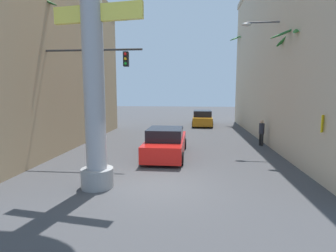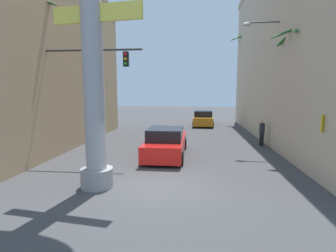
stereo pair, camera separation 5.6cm
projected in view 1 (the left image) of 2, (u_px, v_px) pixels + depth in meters
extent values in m
plane|color=#424244|center=(176.00, 138.00, 19.59)|extent=(86.81, 86.81, 0.00)
cube|color=tan|center=(16.00, 63.00, 16.19)|extent=(7.39, 17.57, 10.40)
cube|color=#C6B293|center=(319.00, 50.00, 17.71)|extent=(7.32, 23.66, 12.51)
cylinder|color=#9E9EA3|center=(93.00, 49.00, 8.93)|extent=(0.72, 0.72, 9.78)
cylinder|color=gray|center=(97.00, 178.00, 9.52)|extent=(1.16, 1.16, 0.70)
cube|color=#F2E04C|center=(97.00, 13.00, 8.76)|extent=(3.22, 0.60, 0.56)
cylinder|color=#59595E|center=(285.00, 86.00, 15.21)|extent=(0.16, 0.16, 7.53)
cylinder|color=#59595E|center=(267.00, 22.00, 14.86)|extent=(2.31, 0.10, 0.10)
ellipsoid|color=beige|center=(247.00, 25.00, 14.98)|extent=(0.56, 0.28, 0.20)
cylinder|color=slate|center=(323.00, 149.00, 9.84)|extent=(0.08, 0.08, 2.64)
cube|color=yellow|center=(325.00, 123.00, 9.72)|extent=(0.47, 0.47, 0.64)
cylinder|color=#333333|center=(39.00, 105.00, 13.31)|extent=(0.14, 0.14, 5.56)
cylinder|color=#333333|center=(88.00, 50.00, 12.70)|extent=(5.35, 0.10, 0.10)
cube|color=black|center=(126.00, 59.00, 12.57)|extent=(0.24, 0.24, 0.70)
sphere|color=red|center=(125.00, 54.00, 12.42)|extent=(0.14, 0.14, 0.14)
sphere|color=yellow|center=(125.00, 59.00, 12.44)|extent=(0.14, 0.14, 0.14)
sphere|color=green|center=(125.00, 63.00, 12.47)|extent=(0.14, 0.14, 0.14)
cylinder|color=black|center=(155.00, 143.00, 16.18)|extent=(0.22, 0.64, 0.64)
cylinder|color=black|center=(184.00, 144.00, 15.99)|extent=(0.22, 0.64, 0.64)
cylinder|color=black|center=(143.00, 157.00, 12.60)|extent=(0.22, 0.64, 0.64)
cylinder|color=black|center=(181.00, 158.00, 12.41)|extent=(0.22, 0.64, 0.64)
cube|color=red|center=(166.00, 145.00, 14.26)|extent=(1.96, 5.19, 0.80)
cube|color=black|center=(165.00, 134.00, 13.79)|extent=(1.79, 2.18, 0.60)
cylinder|color=black|center=(194.00, 121.00, 28.75)|extent=(0.24, 0.65, 0.64)
cylinder|color=black|center=(211.00, 121.00, 28.53)|extent=(0.24, 0.65, 0.64)
cylinder|color=black|center=(193.00, 124.00, 25.58)|extent=(0.24, 0.65, 0.64)
cylinder|color=black|center=(212.00, 124.00, 25.36)|extent=(0.24, 0.65, 0.64)
cube|color=#BF7214|center=(202.00, 120.00, 27.02)|extent=(2.05, 4.65, 0.80)
cube|color=black|center=(203.00, 113.00, 26.93)|extent=(1.84, 2.58, 0.60)
cylinder|color=brown|center=(241.00, 80.00, 28.83)|extent=(0.45, 0.54, 9.43)
ellipsoid|color=#226A2D|center=(251.00, 38.00, 28.09)|extent=(1.40, 0.40, 0.84)
ellipsoid|color=#2E6D2D|center=(248.00, 39.00, 28.65)|extent=(1.26, 1.24, 0.81)
ellipsoid|color=#286E2D|center=(241.00, 39.00, 28.92)|extent=(0.66, 1.55, 0.51)
ellipsoid|color=#2F6E2D|center=(236.00, 38.00, 28.56)|extent=(1.51, 0.98, 0.52)
ellipsoid|color=#2D722D|center=(238.00, 37.00, 27.81)|extent=(1.40, 1.12, 0.71)
ellipsoid|color=#32722D|center=(242.00, 36.00, 27.51)|extent=(0.89, 1.50, 0.62)
ellipsoid|color=#1F782D|center=(249.00, 37.00, 27.58)|extent=(1.23, 1.28, 0.79)
cylinder|color=brown|center=(302.00, 95.00, 13.38)|extent=(0.47, 0.59, 6.60)
ellipsoid|color=#1E762D|center=(319.00, 32.00, 13.03)|extent=(1.61, 0.43, 0.66)
ellipsoid|color=#29712D|center=(308.00, 36.00, 13.66)|extent=(1.25, 1.39, 0.87)
ellipsoid|color=#26752D|center=(288.00, 37.00, 13.81)|extent=(1.12, 1.45, 0.91)
ellipsoid|color=#23642D|center=(286.00, 32.00, 13.10)|extent=(1.60, 0.48, 0.71)
ellipsoid|color=#2E722D|center=(299.00, 29.00, 12.43)|extent=(1.14, 1.53, 0.71)
ellipsoid|color=#2B6C2D|center=(317.00, 28.00, 12.31)|extent=(1.01, 1.58, 0.69)
cylinder|color=brown|center=(34.00, 80.00, 13.55)|extent=(0.57, 0.40, 8.16)
ellipsoid|color=#2A5F2D|center=(43.00, 0.00, 13.03)|extent=(1.45, 0.63, 0.62)
ellipsoid|color=#2A702D|center=(38.00, 4.00, 13.66)|extent=(0.56, 1.42, 0.68)
ellipsoid|color=#1F5C2D|center=(21.00, 2.00, 13.41)|extent=(1.39, 1.09, 0.53)
cylinder|color=black|center=(260.00, 139.00, 16.94)|extent=(0.14, 0.14, 0.78)
cylinder|color=black|center=(262.00, 140.00, 16.76)|extent=(0.14, 0.14, 0.78)
cylinder|color=#26262D|center=(262.00, 129.00, 16.76)|extent=(0.45, 0.45, 0.67)
sphere|color=tan|center=(262.00, 122.00, 16.70)|extent=(0.22, 0.22, 0.22)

